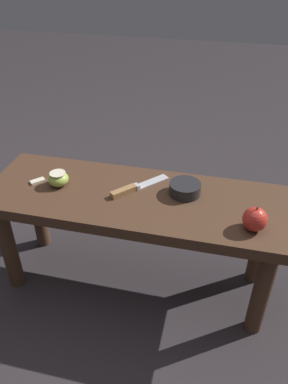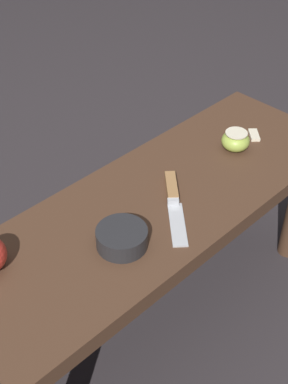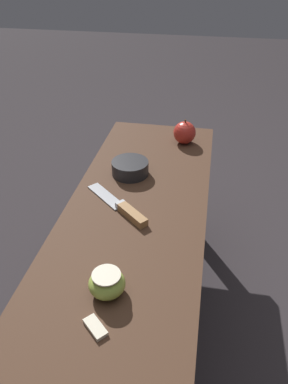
{
  "view_description": "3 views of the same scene",
  "coord_description": "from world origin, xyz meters",
  "px_view_note": "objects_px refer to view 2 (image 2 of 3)",
  "views": [
    {
      "loc": [
        0.27,
        -0.99,
        1.15
      ],
      "look_at": [
        0.04,
        -0.01,
        0.45
      ],
      "focal_mm": 35.0,
      "sensor_mm": 36.0,
      "label": 1
    },
    {
      "loc": [
        0.68,
        0.63,
        1.2
      ],
      "look_at": [
        0.04,
        -0.01,
        0.45
      ],
      "focal_mm": 50.0,
      "sensor_mm": 36.0,
      "label": 2
    },
    {
      "loc": [
        -0.74,
        -0.16,
        0.99
      ],
      "look_at": [
        0.04,
        -0.01,
        0.45
      ],
      "focal_mm": 35.0,
      "sensor_mm": 36.0,
      "label": 3
    }
  ],
  "objects_px": {
    "wooden_bench": "(160,221)",
    "knife": "(174,198)",
    "apple_cut": "(236,141)",
    "bowl": "(122,238)"
  },
  "relations": [
    {
      "from": "wooden_bench",
      "to": "knife",
      "type": "distance_m",
      "value": 0.09
    },
    {
      "from": "knife",
      "to": "bowl",
      "type": "xyz_separation_m",
      "value": [
        0.18,
        0.02,
        0.01
      ]
    },
    {
      "from": "bowl",
      "to": "apple_cut",
      "type": "bearing_deg",
      "value": -173.84
    },
    {
      "from": "wooden_bench",
      "to": "apple_cut",
      "type": "distance_m",
      "value": 0.29
    },
    {
      "from": "knife",
      "to": "bowl",
      "type": "relative_size",
      "value": 1.78
    },
    {
      "from": "wooden_bench",
      "to": "bowl",
      "type": "xyz_separation_m",
      "value": [
        0.16,
        0.05,
        0.09
      ]
    },
    {
      "from": "wooden_bench",
      "to": "apple_cut",
      "type": "height_order",
      "value": "apple_cut"
    },
    {
      "from": "wooden_bench",
      "to": "bowl",
      "type": "distance_m",
      "value": 0.19
    },
    {
      "from": "wooden_bench",
      "to": "knife",
      "type": "bearing_deg",
      "value": 118.0
    },
    {
      "from": "knife",
      "to": "apple_cut",
      "type": "height_order",
      "value": "apple_cut"
    }
  ]
}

